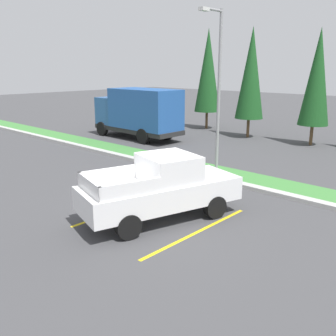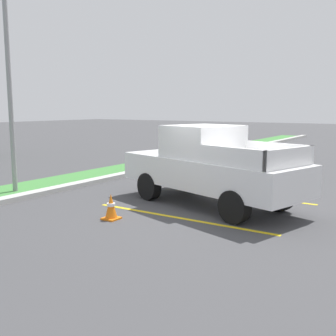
# 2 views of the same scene
# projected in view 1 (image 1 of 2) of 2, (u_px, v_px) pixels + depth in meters

# --- Properties ---
(ground_plane) EXTENTS (120.00, 120.00, 0.00)m
(ground_plane) POSITION_uv_depth(u_px,v_px,m) (145.00, 217.00, 12.52)
(ground_plane) COLOR #424244
(parking_line_near) EXTENTS (0.12, 4.80, 0.01)m
(parking_line_near) POSITION_uv_depth(u_px,v_px,m) (129.00, 207.00, 13.39)
(parking_line_near) COLOR yellow
(parking_line_near) RESTS_ON ground
(parking_line_far) EXTENTS (0.12, 4.80, 0.01)m
(parking_line_far) POSITION_uv_depth(u_px,v_px,m) (198.00, 232.00, 11.35)
(parking_line_far) COLOR yellow
(parking_line_far) RESTS_ON ground
(curb_strip) EXTENTS (56.00, 0.40, 0.15)m
(curb_strip) POSITION_uv_depth(u_px,v_px,m) (230.00, 182.00, 16.03)
(curb_strip) COLOR #B2B2AD
(curb_strip) RESTS_ON ground
(grass_median) EXTENTS (56.00, 1.80, 0.06)m
(grass_median) POSITION_uv_depth(u_px,v_px,m) (244.00, 178.00, 16.82)
(grass_median) COLOR #42843D
(grass_median) RESTS_ON ground
(pickup_truck_main) EXTENTS (3.30, 5.54, 2.10)m
(pickup_truck_main) POSITION_uv_depth(u_px,v_px,m) (162.00, 188.00, 12.13)
(pickup_truck_main) COLOR black
(pickup_truck_main) RESTS_ON ground
(cargo_truck_distant) EXTENTS (6.86, 2.64, 3.40)m
(cargo_truck_distant) POSITION_uv_depth(u_px,v_px,m) (139.00, 112.00, 25.75)
(cargo_truck_distant) COLOR black
(cargo_truck_distant) RESTS_ON ground
(street_light) EXTENTS (0.24, 1.49, 7.16)m
(street_light) POSITION_uv_depth(u_px,v_px,m) (217.00, 83.00, 16.43)
(street_light) COLOR gray
(street_light) RESTS_ON ground
(cypress_tree_leftmost) EXTENTS (1.99, 1.99, 7.67)m
(cypress_tree_leftmost) POSITION_uv_depth(u_px,v_px,m) (208.00, 71.00, 29.30)
(cypress_tree_leftmost) COLOR brown
(cypress_tree_leftmost) RESTS_ON ground
(cypress_tree_left_inner) EXTENTS (1.93, 1.93, 7.43)m
(cypress_tree_left_inner) POSITION_uv_depth(u_px,v_px,m) (251.00, 73.00, 25.59)
(cypress_tree_left_inner) COLOR brown
(cypress_tree_left_inner) RESTS_ON ground
(cypress_tree_center) EXTENTS (1.85, 1.85, 7.12)m
(cypress_tree_center) POSITION_uv_depth(u_px,v_px,m) (317.00, 77.00, 22.95)
(cypress_tree_center) COLOR brown
(cypress_tree_center) RESTS_ON ground
(traffic_cone) EXTENTS (0.36, 0.36, 0.60)m
(traffic_cone) POSITION_uv_depth(u_px,v_px,m) (138.00, 185.00, 14.84)
(traffic_cone) COLOR orange
(traffic_cone) RESTS_ON ground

